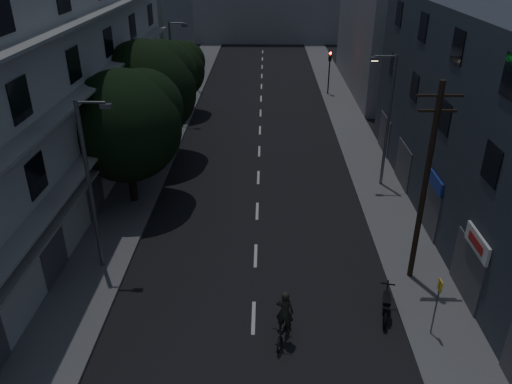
{
  "coord_description": "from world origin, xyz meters",
  "views": [
    {
      "loc": [
        0.4,
        -9.4,
        13.88
      ],
      "look_at": [
        0.0,
        12.0,
        3.0
      ],
      "focal_mm": 35.0,
      "sensor_mm": 36.0,
      "label": 1
    }
  ],
  "objects_px": {
    "utility_pole": "(425,182)",
    "motorcycle": "(386,306)",
    "cyclist": "(284,325)",
    "bus_stop_sign": "(438,298)"
  },
  "relations": [
    {
      "from": "motorcycle",
      "to": "cyclist",
      "type": "distance_m",
      "value": 4.46
    },
    {
      "from": "motorcycle",
      "to": "cyclist",
      "type": "height_order",
      "value": "cyclist"
    },
    {
      "from": "motorcycle",
      "to": "cyclist",
      "type": "relative_size",
      "value": 0.85
    },
    {
      "from": "utility_pole",
      "to": "cyclist",
      "type": "xyz_separation_m",
      "value": [
        -5.88,
        -4.12,
        -4.07
      ]
    },
    {
      "from": "cyclist",
      "to": "motorcycle",
      "type": "bearing_deg",
      "value": 35.81
    },
    {
      "from": "utility_pole",
      "to": "motorcycle",
      "type": "relative_size",
      "value": 4.45
    },
    {
      "from": "utility_pole",
      "to": "motorcycle",
      "type": "bearing_deg",
      "value": -122.53
    },
    {
      "from": "motorcycle",
      "to": "cyclist",
      "type": "xyz_separation_m",
      "value": [
        -4.2,
        -1.47,
        0.28
      ]
    },
    {
      "from": "bus_stop_sign",
      "to": "utility_pole",
      "type": "bearing_deg",
      "value": 87.77
    },
    {
      "from": "motorcycle",
      "to": "cyclist",
      "type": "bearing_deg",
      "value": -147.54
    }
  ]
}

